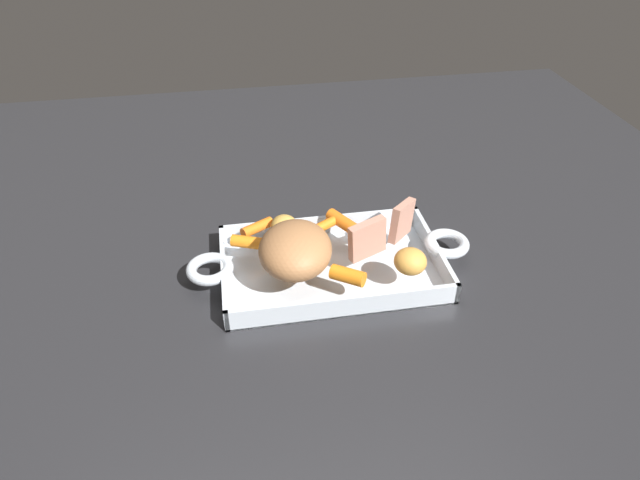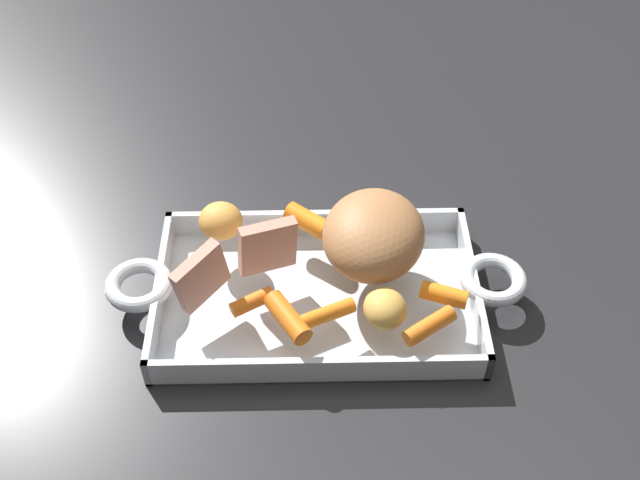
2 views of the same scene
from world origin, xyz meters
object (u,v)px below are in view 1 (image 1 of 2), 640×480
Objects in this scene: roast_slice_outer at (402,220)px; baby_carrot_long at (320,227)px; baby_carrot_center_right at (343,222)px; baby_carrot_center_left at (368,229)px; baby_carrot_northwest at (257,227)px; baby_carrot_northeast at (247,242)px; roasting_dish at (332,265)px; baby_carrot_short at (348,275)px; roast_slice_thin at (367,239)px; potato_whole at (284,226)px; pork_roast at (295,250)px; potato_corner at (410,261)px.

roast_slice_outer is 0.14m from baby_carrot_long.
baby_carrot_center_right is 1.35× the size of baby_carrot_center_left.
baby_carrot_northeast is at bearing -116.49° from baby_carrot_northwest.
baby_carrot_long is at bearing 99.15° from roasting_dish.
baby_carrot_short is (-0.02, -0.14, 0.00)m from baby_carrot_center_right.
baby_carrot_long is (-0.06, 0.08, -0.02)m from roast_slice_thin.
roast_slice_thin is at bearing -32.09° from potato_whole.
roasting_dish is 9.36× the size of potato_whole.
baby_carrot_northwest is 0.11m from baby_carrot_long.
baby_carrot_northwest is at bearing 175.25° from baby_carrot_center_right.
baby_carrot_center_right is at bearing 105.12° from roast_slice_thin.
baby_carrot_northwest is at bearing 129.16° from baby_carrot_short.
baby_carrot_long is at bearing 58.78° from pork_roast.
roast_slice_thin is 0.06m from baby_carrot_center_left.
baby_carrot_center_left is (0.08, -0.02, -0.00)m from baby_carrot_long.
potato_corner reaches higher than baby_carrot_northwest.
potato_whole is (-0.14, 0.02, 0.01)m from baby_carrot_center_left.
baby_carrot_northeast is 1.06× the size of baby_carrot_center_left.
roast_slice_thin is (0.05, -0.02, 0.06)m from roasting_dish.
baby_carrot_northeast is (-0.02, -0.04, 0.00)m from baby_carrot_northwest.
baby_carrot_northwest is at bearing 159.52° from potato_whole.
potato_corner reaches higher than baby_carrot_long.
baby_carrot_center_left is (0.04, -0.02, -0.00)m from baby_carrot_center_right.
pork_roast is at bearing -134.95° from baby_carrot_center_right.
baby_carrot_northwest is 0.04m from baby_carrot_northeast.
potato_whole is (-0.06, 0.00, 0.01)m from baby_carrot_long.
baby_carrot_northeast is (-0.19, 0.05, -0.02)m from roast_slice_thin.
baby_carrot_northwest is 1.11× the size of baby_carrot_short.
pork_roast is (-0.06, -0.03, 0.06)m from roasting_dish.
baby_carrot_northeast reaches higher than baby_carrot_long.
baby_carrot_center_right is 0.17m from baby_carrot_northeast.
roasting_dish is at bearing -168.93° from roast_slice_outer.
potato_whole is (-0.12, 0.08, -0.01)m from roast_slice_thin.
potato_whole is (0.06, 0.02, 0.01)m from baby_carrot_northeast.
baby_carrot_northeast is (-0.26, 0.01, -0.02)m from roast_slice_outer.
roast_slice_thin is 0.08m from roast_slice_outer.
potato_corner is (0.24, -0.11, 0.01)m from baby_carrot_northeast.
pork_roast is at bearing 147.42° from baby_carrot_short.
roast_slice_thin is 1.26× the size of potato_whole.
baby_carrot_northwest is (-0.15, 0.01, -0.00)m from baby_carrot_center_right.
baby_carrot_northeast is at bearing -178.87° from baby_carrot_center_left.
roast_slice_thin reaches higher than potato_corner.
roast_slice_outer reaches higher than baby_carrot_northeast.
roast_slice_thin reaches higher than baby_carrot_center_right.
potato_corner is (0.22, -0.15, 0.01)m from baby_carrot_northwest.
roast_slice_thin is 1.02× the size of roast_slice_outer.
baby_carrot_short is at bearing -81.99° from baby_carrot_long.
roasting_dish is 0.07m from baby_carrot_long.
roast_slice_outer is 1.17× the size of baby_carrot_short.
baby_carrot_center_left is (0.18, -0.04, -0.00)m from baby_carrot_northwest.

